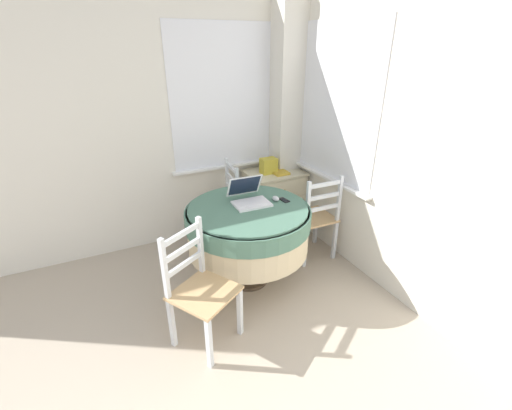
# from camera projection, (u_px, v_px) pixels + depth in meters

# --- Properties ---
(corner_room_shell) EXTENTS (4.52, 5.16, 2.55)m
(corner_room_shell) POSITION_uv_depth(u_px,v_px,m) (269.00, 147.00, 2.61)
(corner_room_shell) COLOR white
(corner_room_shell) RESTS_ON ground_plane
(round_dining_table) EXTENTS (1.07, 1.07, 0.75)m
(round_dining_table) POSITION_uv_depth(u_px,v_px,m) (248.00, 226.00, 2.95)
(round_dining_table) COLOR #4C3D2D
(round_dining_table) RESTS_ON ground_plane
(laptop) EXTENTS (0.32, 0.34, 0.22)m
(laptop) POSITION_uv_depth(u_px,v_px,m) (249.00, 197.00, 2.95)
(laptop) COLOR white
(laptop) RESTS_ON round_dining_table
(computer_mouse) EXTENTS (0.05, 0.08, 0.04)m
(computer_mouse) POSITION_uv_depth(u_px,v_px,m) (276.00, 199.00, 2.99)
(computer_mouse) COLOR silver
(computer_mouse) RESTS_ON round_dining_table
(cell_phone) EXTENTS (0.07, 0.11, 0.01)m
(cell_phone) POSITION_uv_depth(u_px,v_px,m) (284.00, 200.00, 3.00)
(cell_phone) COLOR black
(cell_phone) RESTS_ON round_dining_table
(dining_chair_near_back_window) EXTENTS (0.42, 0.43, 0.89)m
(dining_chair_near_back_window) POSITION_uv_depth(u_px,v_px,m) (221.00, 205.00, 3.65)
(dining_chair_near_back_window) COLOR tan
(dining_chair_near_back_window) RESTS_ON ground_plane
(dining_chair_near_right_window) EXTENTS (0.41, 0.40, 0.89)m
(dining_chair_near_right_window) POSITION_uv_depth(u_px,v_px,m) (315.00, 218.00, 3.37)
(dining_chair_near_right_window) COLOR tan
(dining_chair_near_right_window) RESTS_ON ground_plane
(dining_chair_camera_near) EXTENTS (0.55, 0.54, 0.89)m
(dining_chair_camera_near) POSITION_uv_depth(u_px,v_px,m) (200.00, 290.00, 2.38)
(dining_chair_camera_near) COLOR tan
(dining_chair_camera_near) RESTS_ON ground_plane
(corner_cabinet) EXTENTS (0.62, 0.49, 0.70)m
(corner_cabinet) POSITION_uv_depth(u_px,v_px,m) (274.00, 200.00, 3.97)
(corner_cabinet) COLOR beige
(corner_cabinet) RESTS_ON ground_plane
(storage_box) EXTENTS (0.17, 0.12, 0.17)m
(storage_box) POSITION_uv_depth(u_px,v_px,m) (268.00, 166.00, 3.75)
(storage_box) COLOR gold
(storage_box) RESTS_ON corner_cabinet
(book_on_cabinet) EXTENTS (0.16, 0.21, 0.02)m
(book_on_cabinet) POSITION_uv_depth(u_px,v_px,m) (279.00, 172.00, 3.78)
(book_on_cabinet) COLOR gold
(book_on_cabinet) RESTS_ON corner_cabinet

